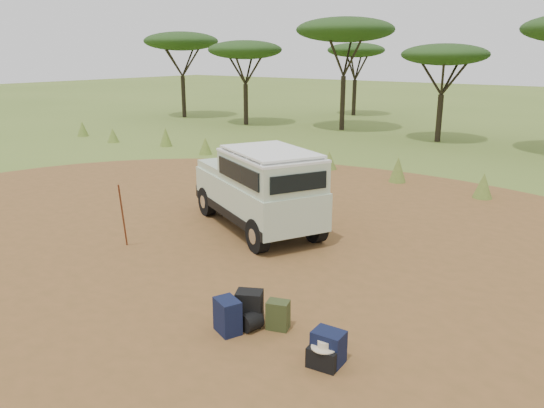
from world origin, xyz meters
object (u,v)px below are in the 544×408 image
Objects in this scene: safari_vehicle at (260,190)px; walking_staff at (123,216)px; backpack_black at (249,308)px; backpack_olive at (278,315)px; duffel_navy at (328,347)px; backpack_navy at (228,316)px; hard_case at (324,357)px.

safari_vehicle reaches higher than walking_staff.
backpack_black reaches higher than backpack_olive.
backpack_black is (4.55, -1.03, -0.49)m from walking_staff.
duffel_navy is (4.56, -4.21, -0.79)m from safari_vehicle.
safari_vehicle is at bearing 20.48° from walking_staff.
backpack_olive is at bearing 66.88° from backpack_navy.
backpack_navy is at bearing -31.65° from safari_vehicle.
backpack_black is at bearing 177.94° from backpack_olive.
backpack_olive is (0.58, 0.58, -0.04)m from backpack_navy.
safari_vehicle reaches higher than backpack_black.
hard_case is at bearing -39.33° from backpack_black.
backpack_black is 1.19× the size of backpack_olive.
backpack_navy is (2.81, -4.43, -0.75)m from safari_vehicle.
backpack_olive is at bearing -50.52° from walking_staff.
walking_staff is 4.69m from backpack_black.
walking_staff is at bearing 159.99° from hard_case.
hard_case is at bearing -42.03° from backpack_olive.
duffel_navy is (1.17, -0.36, 0.01)m from backpack_olive.
backpack_black is 1.16× the size of duffel_navy.
backpack_navy is at bearing -154.64° from backpack_olive.
hard_case is at bearing -91.57° from duffel_navy.
walking_staff is at bearing 164.74° from duffel_navy.
backpack_olive is at bearing -10.39° from backpack_black.
safari_vehicle is 2.92× the size of walking_staff.
duffel_navy is at bearing -51.88° from walking_staff.
backpack_navy is (4.45, -1.46, -0.49)m from walking_staff.
walking_staff is (-1.64, -2.97, -0.25)m from safari_vehicle.
backpack_olive is (0.48, 0.15, -0.05)m from backpack_black.
walking_staff reaches higher than backpack_black.
backpack_olive is 1.11× the size of hard_case.
duffel_navy is at bearing 29.36° from backpack_navy.
backpack_navy is 1.31× the size of hard_case.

